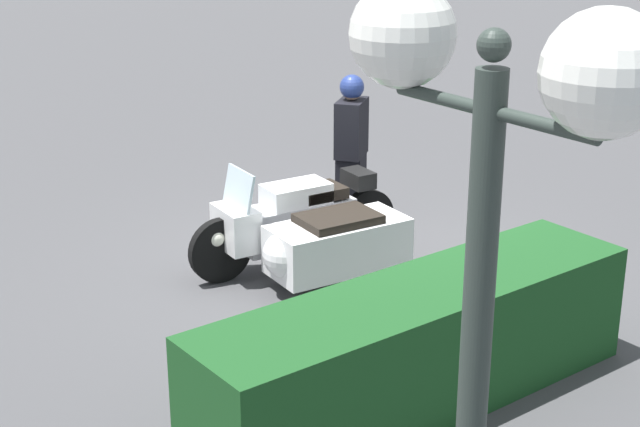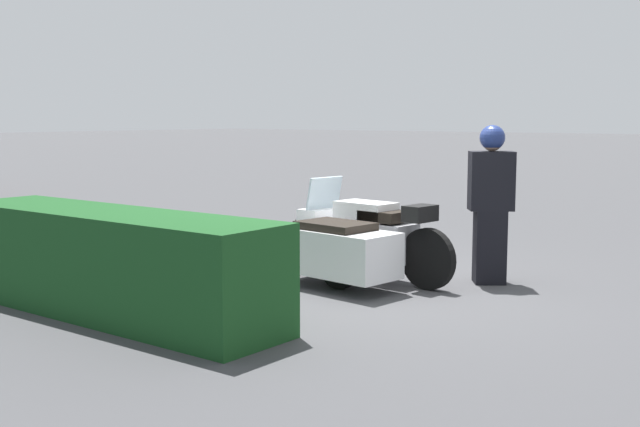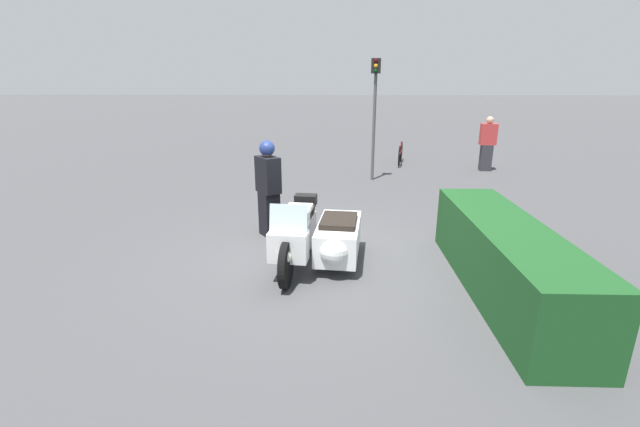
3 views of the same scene
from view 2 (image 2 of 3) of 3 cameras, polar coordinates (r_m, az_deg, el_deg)
The scene contains 4 objects.
ground_plane at distance 9.07m, azimuth 3.59°, elevation -5.22°, with size 160.00×160.00×0.00m, color #424244.
police_motorcycle at distance 9.22m, azimuth 1.68°, elevation -2.02°, with size 2.49×1.44×1.17m.
officer_rider at distance 9.32m, azimuth 12.05°, elevation 0.92°, with size 0.57×0.53×1.81m.
hedge_bush_curbside at distance 7.98m, azimuth -14.64°, elevation -3.44°, with size 3.93×0.94×1.01m, color #19471E.
Camera 2 is at (-4.97, 7.34, 1.91)m, focal length 45.00 mm.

